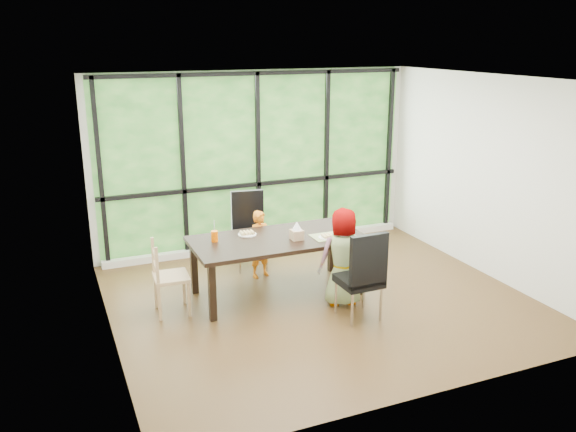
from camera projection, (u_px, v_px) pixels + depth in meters
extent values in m
plane|color=black|center=(320.00, 300.00, 7.43)|extent=(5.00, 5.00, 0.00)
plane|color=silver|center=(257.00, 161.00, 9.03)|extent=(5.00, 0.00, 5.00)
cube|color=#1C471B|center=(257.00, 161.00, 9.01)|extent=(4.80, 0.02, 2.65)
cube|color=silver|center=(260.00, 243.00, 9.32)|extent=(4.80, 0.12, 0.10)
cube|color=black|center=(278.00, 266.00, 7.53)|extent=(2.17, 1.09, 0.75)
cube|color=black|center=(250.00, 231.00, 8.34)|extent=(0.52, 0.52, 1.08)
cube|color=black|center=(359.00, 274.00, 6.83)|extent=(0.47, 0.47, 1.08)
cube|color=#A07E58|center=(171.00, 277.00, 6.98)|extent=(0.43, 0.44, 0.90)
imported|color=orange|center=(260.00, 244.00, 8.05)|extent=(0.39, 0.30, 0.93)
imported|color=slate|center=(344.00, 257.00, 7.18)|extent=(0.66, 0.50, 1.21)
cube|color=tan|center=(329.00, 236.00, 7.46)|extent=(0.42, 0.31, 0.01)
cylinder|color=white|center=(247.00, 234.00, 7.52)|extent=(0.24, 0.24, 0.01)
cylinder|color=white|center=(327.00, 237.00, 7.41)|extent=(0.22, 0.22, 0.01)
cylinder|color=#FF6300|center=(215.00, 236.00, 7.27)|extent=(0.08, 0.08, 0.13)
cylinder|color=green|center=(350.00, 231.00, 7.49)|extent=(0.07, 0.07, 0.12)
cylinder|color=white|center=(346.00, 224.00, 7.83)|extent=(0.07, 0.07, 0.07)
cube|color=tan|center=(297.00, 235.00, 7.34)|extent=(0.14, 0.14, 0.12)
cylinder|color=white|center=(214.00, 228.00, 7.24)|extent=(0.01, 0.04, 0.20)
cylinder|color=pink|center=(350.00, 224.00, 7.46)|extent=(0.01, 0.04, 0.20)
cone|color=white|center=(297.00, 226.00, 7.31)|extent=(0.12, 0.12, 0.11)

